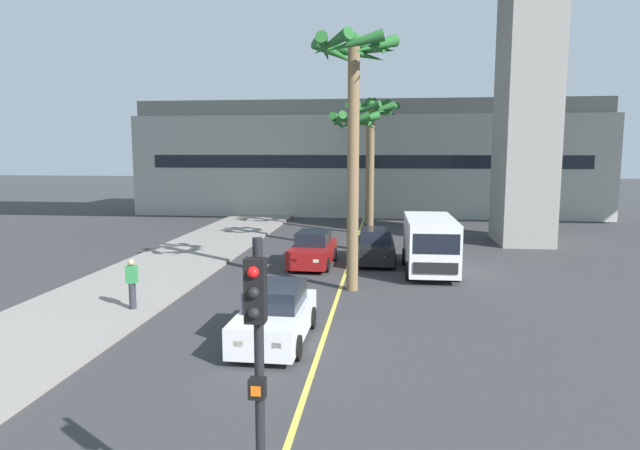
{
  "coord_description": "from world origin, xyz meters",
  "views": [
    {
      "loc": [
        1.67,
        -0.07,
        5.21
      ],
      "look_at": [
        0.0,
        14.0,
        3.32
      ],
      "focal_mm": 31.32,
      "sensor_mm": 36.0,
      "label": 1
    }
  ],
  "objects": [
    {
      "name": "sidewalk_left",
      "position": [
        -8.0,
        16.0,
        0.07
      ],
      "size": [
        4.8,
        80.0,
        0.15
      ],
      "primitive_type": "cube",
      "color": "gray",
      "rests_on": "ground"
    },
    {
      "name": "lane_stripe_center",
      "position": [
        0.0,
        24.0,
        0.0
      ],
      "size": [
        0.14,
        56.0,
        0.01
      ],
      "primitive_type": "cube",
      "color": "#DBCC4C",
      "rests_on": "ground"
    },
    {
      "name": "pier_building_backdrop",
      "position": [
        0.0,
        46.88,
        4.5
      ],
      "size": [
        37.19,
        8.04,
        9.13
      ],
      "color": "#ADB2A8",
      "rests_on": "ground"
    },
    {
      "name": "car_queue_front",
      "position": [
        -1.29,
        14.49,
        0.72
      ],
      "size": [
        1.88,
        4.12,
        1.56
      ],
      "color": "white",
      "rests_on": "ground"
    },
    {
      "name": "car_queue_second",
      "position": [
        -1.6,
        24.71,
        0.72
      ],
      "size": [
        1.94,
        4.15,
        1.56
      ],
      "color": "maroon",
      "rests_on": "ground"
    },
    {
      "name": "car_queue_third",
      "position": [
        1.21,
        25.85,
        0.72
      ],
      "size": [
        1.92,
        4.14,
        1.56
      ],
      "color": "black",
      "rests_on": "ground"
    },
    {
      "name": "delivery_van",
      "position": [
        3.57,
        23.87,
        1.29
      ],
      "size": [
        2.22,
        5.28,
        2.36
      ],
      "color": "white",
      "rests_on": "ground"
    },
    {
      "name": "traffic_light_median_near",
      "position": [
        0.18,
        6.17,
        2.71
      ],
      "size": [
        0.24,
        0.37,
        4.2
      ],
      "color": "black",
      "rests_on": "ground"
    },
    {
      "name": "palm_tree_near_median",
      "position": [
        0.74,
        34.56,
        6.78
      ],
      "size": [
        3.36,
        3.44,
        8.22
      ],
      "color": "brown",
      "rests_on": "ground"
    },
    {
      "name": "palm_tree_mid_median",
      "position": [
        0.48,
        20.43,
        7.39
      ],
      "size": [
        3.29,
        3.28,
        9.37
      ],
      "color": "brown",
      "rests_on": "ground"
    },
    {
      "name": "palm_tree_far_median",
      "position": [
        -0.07,
        29.25,
        5.7
      ],
      "size": [
        2.74,
        2.78,
        7.31
      ],
      "color": "brown",
      "rests_on": "ground"
    },
    {
      "name": "palm_tree_farthest_median",
      "position": [
        0.45,
        39.94,
        6.72
      ],
      "size": [
        3.02,
        3.17,
        8.89
      ],
      "color": "brown",
      "rests_on": "ground"
    },
    {
      "name": "pedestrian_near_crosswalk",
      "position": [
        -6.38,
        16.56,
        1.0
      ],
      "size": [
        0.34,
        0.22,
        1.62
      ],
      "color": "#2D2D38",
      "rests_on": "sidewalk_left"
    }
  ]
}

